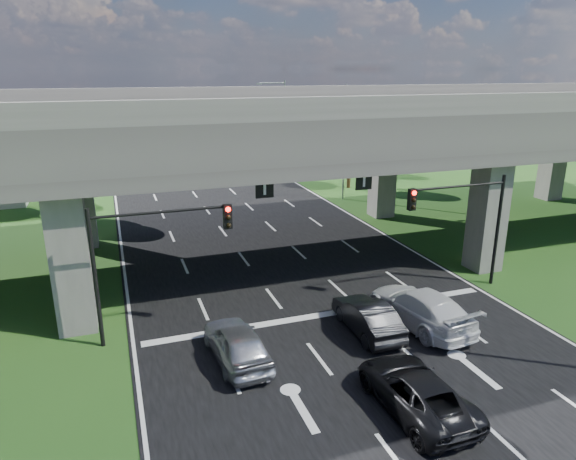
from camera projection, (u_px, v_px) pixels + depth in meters
ground at (359, 351)px, 21.21m from camera, size 160.00×160.00×0.00m
road at (282, 267)px, 30.21m from camera, size 18.00×120.00×0.03m
overpass at (270, 128)px, 29.64m from camera, size 80.00×15.00×10.00m
signal_right at (466, 213)px, 25.98m from camera, size 5.76×0.54×6.00m
signal_left at (148, 247)px, 21.04m from camera, size 5.76×0.54×6.00m
streetlight_far at (341, 133)px, 44.25m from camera, size 3.38×0.25×10.00m
streetlight_beyond at (281, 118)px, 58.66m from camera, size 3.38×0.25×10.00m
tree_left_near at (39, 157)px, 38.77m from camera, size 4.50×4.50×7.80m
tree_left_mid at (13, 152)px, 45.22m from camera, size 3.91×3.90×6.76m
tree_left_far at (66, 129)px, 53.40m from camera, size 4.80×4.80×8.32m
tree_right_near at (350, 142)px, 49.19m from camera, size 4.20×4.20×7.28m
tree_right_mid at (343, 134)px, 57.44m from camera, size 3.91×3.90×6.76m
tree_right_far at (286, 123)px, 63.18m from camera, size 4.50×4.50×7.80m
car_silver at (237, 343)px, 20.28m from camera, size 2.15×4.72×1.57m
car_dark at (367, 317)px, 22.52m from camera, size 1.63×4.48×1.47m
car_white at (420, 307)px, 23.17m from camera, size 3.03×6.00×1.67m
car_trailing at (416, 391)px, 17.36m from camera, size 2.44×5.11×1.40m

